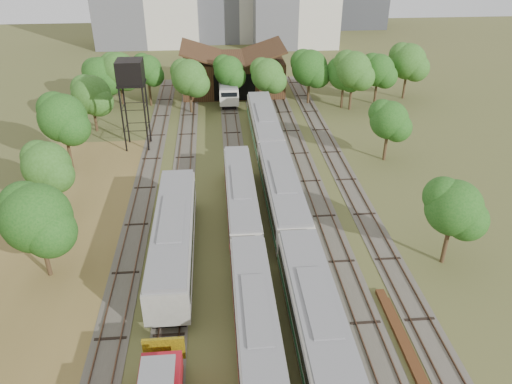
{
  "coord_description": "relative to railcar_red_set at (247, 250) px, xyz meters",
  "views": [
    {
      "loc": [
        -4.11,
        -22.68,
        25.72
      ],
      "look_at": [
        -0.57,
        18.68,
        2.5
      ],
      "focal_mm": 35.0,
      "sensor_mm": 36.0,
      "label": 1
    }
  ],
  "objects": [
    {
      "name": "tracks",
      "position": [
        1.33,
        14.72,
        -1.79
      ],
      "size": [
        24.6,
        80.0,
        0.19
      ],
      "color": "#4C473D",
      "rests_on": "ground"
    },
    {
      "name": "maintenance_shed",
      "position": [
        1.0,
        47.7,
        1.09
      ],
      "size": [
        16.45,
        11.55,
        7.58
      ],
      "color": "#3A2215",
      "rests_on": "ground"
    },
    {
      "name": "railcar_red_set",
      "position": [
        0.0,
        0.0,
        0.0
      ],
      "size": [
        2.8,
        34.58,
        3.46
      ],
      "color": "black",
      "rests_on": "ground"
    },
    {
      "name": "dry_grass_patch",
      "position": [
        -16.0,
        -2.28,
        -1.81
      ],
      "size": [
        14.0,
        60.0,
        0.04
      ],
      "primitive_type": "cube",
      "color": "brown",
      "rests_on": "ground"
    },
    {
      "name": "tree_band_left",
      "position": [
        -18.17,
        12.54,
        3.42
      ],
      "size": [
        8.66,
        65.45,
        8.84
      ],
      "color": "#382616",
      "rests_on": "ground"
    },
    {
      "name": "water_tower",
      "position": [
        -11.88,
        25.89,
        7.39
      ],
      "size": [
        3.16,
        3.16,
        10.93
      ],
      "color": "black",
      "rests_on": "ground"
    },
    {
      "name": "railcar_green_set",
      "position": [
        4.0,
        8.58,
        0.26
      ],
      "size": [
        3.18,
        52.08,
        3.94
      ],
      "color": "black",
      "rests_on": "ground"
    },
    {
      "name": "old_grey_coach",
      "position": [
        -6.0,
        1.88,
        0.37
      ],
      "size": [
        3.25,
        18.0,
        4.02
      ],
      "color": "black",
      "rests_on": "ground"
    },
    {
      "name": "rail_pile_near",
      "position": [
        10.0,
        -8.78,
        -1.67
      ],
      "size": [
        0.65,
        9.76,
        0.33
      ],
      "primitive_type": "cube",
      "color": "#543018",
      "rests_on": "ground"
    },
    {
      "name": "railcar_rear",
      "position": [
        0.0,
        45.66,
        0.04
      ],
      "size": [
        2.85,
        16.08,
        3.53
      ],
      "color": "black",
      "rests_on": "ground"
    },
    {
      "name": "tree_band_right",
      "position": [
        17.03,
        19.32,
        3.31
      ],
      "size": [
        5.78,
        43.14,
        7.61
      ],
      "color": "#382616",
      "rests_on": "ground"
    },
    {
      "name": "tree_band_far",
      "position": [
        6.88,
        39.88,
        3.62
      ],
      "size": [
        49.52,
        10.8,
        8.65
      ],
      "color": "#382616",
      "rests_on": "ground"
    },
    {
      "name": "rail_pile_far",
      "position": [
        10.2,
        -8.9,
        -1.7
      ],
      "size": [
        0.51,
        8.14,
        0.26
      ],
      "primitive_type": "cube",
      "color": "#543018",
      "rests_on": "ground"
    },
    {
      "name": "ground",
      "position": [
        2.0,
        -10.28,
        -1.83
      ],
      "size": [
        240.0,
        240.0,
        0.0
      ],
      "primitive_type": "plane",
      "color": "#475123",
      "rests_on": "ground"
    }
  ]
}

